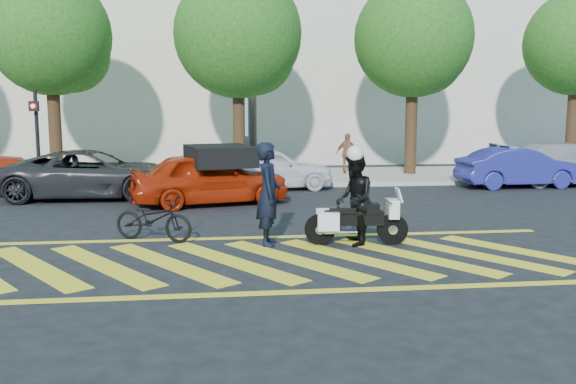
{
  "coord_description": "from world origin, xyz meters",
  "views": [
    {
      "loc": [
        -0.84,
        -10.45,
        2.71
      ],
      "look_at": [
        0.53,
        1.16,
        1.05
      ],
      "focal_mm": 38.0,
      "sensor_mm": 36.0,
      "label": 1
    }
  ],
  "objects": [
    {
      "name": "sidewalk",
      "position": [
        0.0,
        12.0,
        0.07
      ],
      "size": [
        60.0,
        5.0,
        0.15
      ],
      "primitive_type": "cube",
      "color": "#9E998E",
      "rests_on": "ground"
    },
    {
      "name": "building_left",
      "position": [
        -8.0,
        21.0,
        5.0
      ],
      "size": [
        16.0,
        8.0,
        10.0
      ],
      "primitive_type": "cube",
      "color": "beige",
      "rests_on": "ground"
    },
    {
      "name": "parked_mid_left",
      "position": [
        -4.48,
        7.89,
        0.71
      ],
      "size": [
        5.22,
        2.55,
        1.43
      ],
      "primitive_type": "imported",
      "rotation": [
        0.0,
        0.0,
        1.54
      ],
      "color": "black",
      "rests_on": "ground"
    },
    {
      "name": "officer_bike",
      "position": [
        0.15,
        1.23,
        1.01
      ],
      "size": [
        0.57,
        0.79,
        2.02
      ],
      "primitive_type": "imported",
      "rotation": [
        0.0,
        0.0,
        1.44
      ],
      "color": "black",
      "rests_on": "ground"
    },
    {
      "name": "tree_right",
      "position": [
        6.63,
        12.06,
        5.05
      ],
      "size": [
        4.4,
        4.4,
        7.41
      ],
      "color": "black",
      "rests_on": "ground"
    },
    {
      "name": "parked_mid_right",
      "position": [
        0.91,
        9.2,
        0.69
      ],
      "size": [
        4.14,
        1.93,
        1.37
      ],
      "primitive_type": "imported",
      "rotation": [
        0.0,
        0.0,
        1.65
      ],
      "color": "silver",
      "rests_on": "ground"
    },
    {
      "name": "pedestrian_right",
      "position": [
        4.12,
        12.22,
        0.91
      ],
      "size": [
        0.97,
        0.73,
        1.53
      ],
      "primitive_type": "imported",
      "rotation": [
        0.0,
        0.0,
        2.69
      ],
      "color": "#8D5840",
      "rests_on": "sidewalk"
    },
    {
      "name": "bicycle",
      "position": [
        -2.12,
        1.86,
        0.45
      ],
      "size": [
        1.8,
        1.27,
        0.9
      ],
      "primitive_type": "imported",
      "rotation": [
        0.0,
        0.0,
        1.13
      ],
      "color": "black",
      "rests_on": "ground"
    },
    {
      "name": "tree_left",
      "position": [
        -6.37,
        12.06,
        4.99
      ],
      "size": [
        4.2,
        4.2,
        7.26
      ],
      "color": "black",
      "rests_on": "ground"
    },
    {
      "name": "red_convertible",
      "position": [
        -1.04,
        6.32,
        0.73
      ],
      "size": [
        4.59,
        2.68,
        1.47
      ],
      "primitive_type": "imported",
      "rotation": [
        0.0,
        0.0,
        1.8
      ],
      "color": "#A12007",
      "rests_on": "ground"
    },
    {
      "name": "building_right",
      "position": [
        9.0,
        21.0,
        5.5
      ],
      "size": [
        16.0,
        8.0,
        11.0
      ],
      "primitive_type": "cube",
      "color": "beige",
      "rests_on": "ground"
    },
    {
      "name": "parked_left",
      "position": [
        -7.05,
        9.0,
        0.59
      ],
      "size": [
        4.23,
        2.18,
        1.17
      ],
      "primitive_type": "imported",
      "rotation": [
        0.0,
        0.0,
        1.71
      ],
      "color": "#A4220A",
      "rests_on": "ground"
    },
    {
      "name": "officer_moto",
      "position": [
        1.82,
        1.04,
        0.9
      ],
      "size": [
        0.76,
        0.94,
        1.8
      ],
      "primitive_type": "imported",
      "rotation": [
        0.0,
        0.0,
        -1.67
      ],
      "color": "black",
      "rests_on": "ground"
    },
    {
      "name": "police_motorcycle",
      "position": [
        1.83,
        1.05,
        0.49
      ],
      "size": [
        2.03,
        0.68,
        0.9
      ],
      "rotation": [
        0.0,
        0.0,
        -0.1
      ],
      "color": "black",
      "rests_on": "ground"
    },
    {
      "name": "tree_center",
      "position": [
        0.13,
        12.06,
        5.1
      ],
      "size": [
        4.6,
        4.6,
        7.56
      ],
      "color": "black",
      "rests_on": "ground"
    },
    {
      "name": "signal_pole",
      "position": [
        -6.5,
        9.74,
        1.92
      ],
      "size": [
        0.28,
        0.43,
        3.2
      ],
      "color": "black",
      "rests_on": "ground"
    },
    {
      "name": "parked_right",
      "position": [
        9.2,
        8.75,
        0.67
      ],
      "size": [
        4.1,
        1.56,
        1.33
      ],
      "primitive_type": "imported",
      "rotation": [
        0.0,
        0.0,
        1.61
      ],
      "color": "navy",
      "rests_on": "ground"
    },
    {
      "name": "crosswalk",
      "position": [
        -0.04,
        0.0,
        0.0
      ],
      "size": [
        12.33,
        4.0,
        0.01
      ],
      "color": "yellow",
      "rests_on": "ground"
    },
    {
      "name": "parked_far_right",
      "position": [
        11.23,
        9.2,
        0.73
      ],
      "size": [
        5.13,
        2.28,
        1.46
      ],
      "primitive_type": "imported",
      "rotation": [
        0.0,
        0.0,
        1.53
      ],
      "color": "gray",
      "rests_on": "ground"
    },
    {
      "name": "ground",
      "position": [
        0.0,
        0.0,
        0.0
      ],
      "size": [
        90.0,
        90.0,
        0.0
      ],
      "primitive_type": "plane",
      "color": "black",
      "rests_on": "ground"
    }
  ]
}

